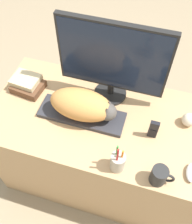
{
  "coord_description": "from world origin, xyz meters",
  "views": [
    {
      "loc": [
        0.16,
        -0.47,
        1.9
      ],
      "look_at": [
        -0.08,
        0.31,
        0.78
      ],
      "focal_mm": 42.0,
      "sensor_mm": 36.0,
      "label": 1
    }
  ],
  "objects_px": {
    "keyboard": "(82,115)",
    "computer_mouse": "(192,173)",
    "pen_cup": "(118,162)",
    "phone": "(153,130)",
    "baseball": "(189,120)",
    "book_stack": "(27,84)",
    "monitor": "(112,60)",
    "cat": "(83,105)",
    "coffee_mug": "(159,176)"
  },
  "relations": [
    {
      "from": "monitor",
      "to": "phone",
      "type": "height_order",
      "value": "monitor"
    },
    {
      "from": "keyboard",
      "to": "book_stack",
      "type": "distance_m",
      "value": 0.39
    },
    {
      "from": "computer_mouse",
      "to": "phone",
      "type": "bearing_deg",
      "value": 144.17
    },
    {
      "from": "computer_mouse",
      "to": "baseball",
      "type": "relative_size",
      "value": 1.38
    },
    {
      "from": "keyboard",
      "to": "computer_mouse",
      "type": "relative_size",
      "value": 4.69
    },
    {
      "from": "coffee_mug",
      "to": "book_stack",
      "type": "height_order",
      "value": "coffee_mug"
    },
    {
      "from": "keyboard",
      "to": "computer_mouse",
      "type": "height_order",
      "value": "computer_mouse"
    },
    {
      "from": "baseball",
      "to": "pen_cup",
      "type": "bearing_deg",
      "value": -130.23
    },
    {
      "from": "pen_cup",
      "to": "baseball",
      "type": "height_order",
      "value": "pen_cup"
    },
    {
      "from": "baseball",
      "to": "phone",
      "type": "relative_size",
      "value": 0.61
    },
    {
      "from": "keyboard",
      "to": "book_stack",
      "type": "relative_size",
      "value": 2.45
    },
    {
      "from": "cat",
      "to": "pen_cup",
      "type": "bearing_deg",
      "value": -43.79
    },
    {
      "from": "keyboard",
      "to": "phone",
      "type": "relative_size",
      "value": 3.92
    },
    {
      "from": "monitor",
      "to": "coffee_mug",
      "type": "distance_m",
      "value": 0.6
    },
    {
      "from": "computer_mouse",
      "to": "phone",
      "type": "distance_m",
      "value": 0.27
    },
    {
      "from": "pen_cup",
      "to": "phone",
      "type": "distance_m",
      "value": 0.26
    },
    {
      "from": "phone",
      "to": "monitor",
      "type": "bearing_deg",
      "value": 143.13
    },
    {
      "from": "baseball",
      "to": "book_stack",
      "type": "distance_m",
      "value": 0.93
    },
    {
      "from": "keyboard",
      "to": "computer_mouse",
      "type": "bearing_deg",
      "value": -15.68
    },
    {
      "from": "cat",
      "to": "coffee_mug",
      "type": "height_order",
      "value": "cat"
    },
    {
      "from": "keyboard",
      "to": "coffee_mug",
      "type": "bearing_deg",
      "value": -28.3
    },
    {
      "from": "monitor",
      "to": "computer_mouse",
      "type": "relative_size",
      "value": 5.7
    },
    {
      "from": "cat",
      "to": "monitor",
      "type": "distance_m",
      "value": 0.27
    },
    {
      "from": "keyboard",
      "to": "book_stack",
      "type": "bearing_deg",
      "value": 164.99
    },
    {
      "from": "monitor",
      "to": "computer_mouse",
      "type": "height_order",
      "value": "monitor"
    },
    {
      "from": "cat",
      "to": "keyboard",
      "type": "bearing_deg",
      "value": 180.0
    },
    {
      "from": "monitor",
      "to": "phone",
      "type": "xyz_separation_m",
      "value": [
        0.28,
        -0.21,
        -0.21
      ]
    },
    {
      "from": "pen_cup",
      "to": "book_stack",
      "type": "distance_m",
      "value": 0.71
    },
    {
      "from": "monitor",
      "to": "cat",
      "type": "bearing_deg",
      "value": -115.91
    },
    {
      "from": "monitor",
      "to": "baseball",
      "type": "bearing_deg",
      "value": -9.9
    },
    {
      "from": "coffee_mug",
      "to": "keyboard",
      "type": "bearing_deg",
      "value": 151.7
    },
    {
      "from": "computer_mouse",
      "to": "baseball",
      "type": "distance_m",
      "value": 0.29
    },
    {
      "from": "coffee_mug",
      "to": "phone",
      "type": "bearing_deg",
      "value": 106.39
    },
    {
      "from": "computer_mouse",
      "to": "book_stack",
      "type": "bearing_deg",
      "value": 164.58
    },
    {
      "from": "keyboard",
      "to": "book_stack",
      "type": "height_order",
      "value": "book_stack"
    },
    {
      "from": "coffee_mug",
      "to": "pen_cup",
      "type": "relative_size",
      "value": 0.55
    },
    {
      "from": "pen_cup",
      "to": "phone",
      "type": "height_order",
      "value": "pen_cup"
    },
    {
      "from": "pen_cup",
      "to": "phone",
      "type": "relative_size",
      "value": 1.66
    },
    {
      "from": "pen_cup",
      "to": "book_stack",
      "type": "relative_size",
      "value": 1.04
    },
    {
      "from": "pen_cup",
      "to": "monitor",
      "type": "bearing_deg",
      "value": 109.22
    },
    {
      "from": "keyboard",
      "to": "baseball",
      "type": "bearing_deg",
      "value": 11.92
    },
    {
      "from": "baseball",
      "to": "keyboard",
      "type": "bearing_deg",
      "value": -168.08
    },
    {
      "from": "cat",
      "to": "book_stack",
      "type": "bearing_deg",
      "value": 165.47
    },
    {
      "from": "computer_mouse",
      "to": "baseball",
      "type": "bearing_deg",
      "value": 99.08
    },
    {
      "from": "cat",
      "to": "monitor",
      "type": "xyz_separation_m",
      "value": [
        0.1,
        0.2,
        0.17
      ]
    },
    {
      "from": "phone",
      "to": "keyboard",
      "type": "bearing_deg",
      "value": 178.0
    },
    {
      "from": "keyboard",
      "to": "pen_cup",
      "type": "xyz_separation_m",
      "value": [
        0.26,
        -0.24,
        0.04
      ]
    },
    {
      "from": "keyboard",
      "to": "computer_mouse",
      "type": "distance_m",
      "value": 0.63
    },
    {
      "from": "monitor",
      "to": "book_stack",
      "type": "bearing_deg",
      "value": -168.61
    },
    {
      "from": "cat",
      "to": "book_stack",
      "type": "distance_m",
      "value": 0.4
    }
  ]
}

